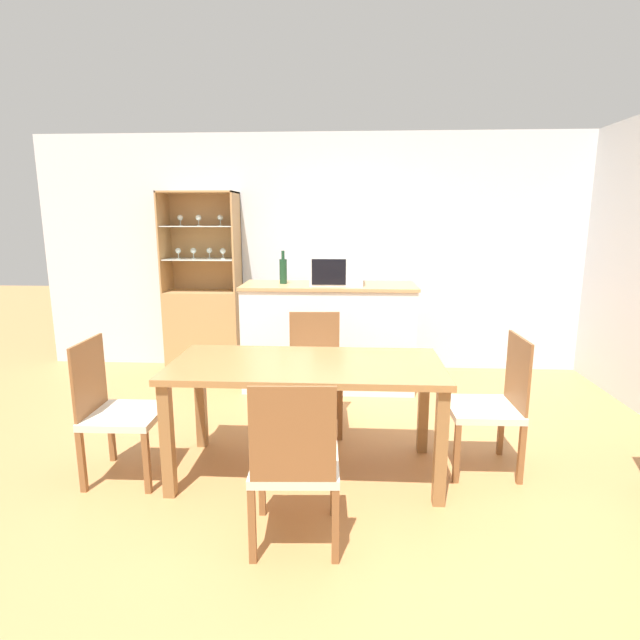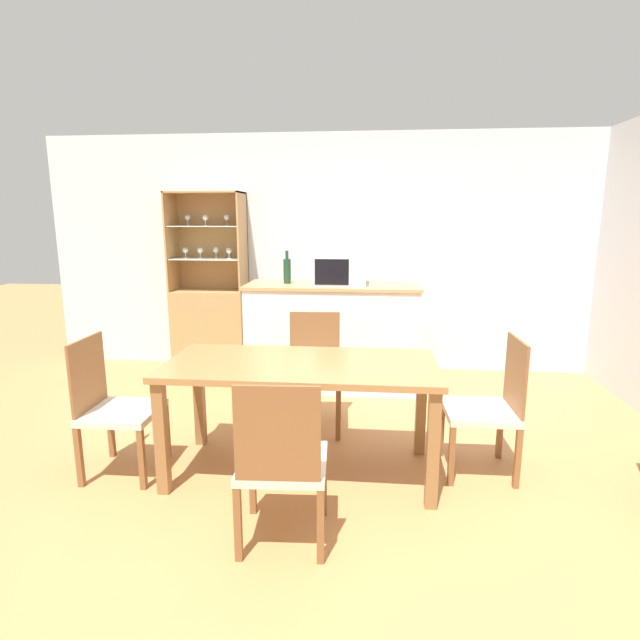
{
  "view_description": "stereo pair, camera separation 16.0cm",
  "coord_description": "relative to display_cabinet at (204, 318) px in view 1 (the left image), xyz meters",
  "views": [
    {
      "loc": [
        0.03,
        -2.89,
        1.67
      ],
      "look_at": [
        -0.2,
        1.04,
        0.86
      ],
      "focal_mm": 28.0,
      "sensor_mm": 36.0,
      "label": 1
    },
    {
      "loc": [
        0.19,
        -2.88,
        1.67
      ],
      "look_at": [
        -0.2,
        1.04,
        0.86
      ],
      "focal_mm": 28.0,
      "sensor_mm": 36.0,
      "label": 2
    }
  ],
  "objects": [
    {
      "name": "kitchen_counter",
      "position": [
        1.39,
        -0.51,
        -0.06
      ],
      "size": [
        1.68,
        0.62,
        1.03
      ],
      "color": "white",
      "rests_on": "ground_plane"
    },
    {
      "name": "microwave",
      "position": [
        1.47,
        -0.51,
        0.59
      ],
      "size": [
        0.49,
        0.39,
        0.28
      ],
      "color": "silver",
      "rests_on": "kitchen_counter"
    },
    {
      "name": "dining_chair_head_near",
      "position": [
        1.32,
        -2.99,
        -0.13
      ],
      "size": [
        0.47,
        0.47,
        0.91
      ],
      "rotation": [
        0.0,
        0.0,
        0.05
      ],
      "color": "beige",
      "rests_on": "ground_plane"
    },
    {
      "name": "wine_bottle",
      "position": [
        0.95,
        -0.49,
        0.58
      ],
      "size": [
        0.07,
        0.07,
        0.32
      ],
      "color": "#193D23",
      "rests_on": "kitchen_counter"
    },
    {
      "name": "dining_table",
      "position": [
        1.32,
        -2.24,
        0.08
      ],
      "size": [
        1.74,
        0.81,
        0.76
      ],
      "color": "olive",
      "rests_on": "ground_plane"
    },
    {
      "name": "wall_back",
      "position": [
        1.55,
        0.22,
        0.7
      ],
      "size": [
        6.8,
        0.06,
        2.55
      ],
      "color": "silver",
      "rests_on": "ground_plane"
    },
    {
      "name": "ground_plane",
      "position": [
        1.55,
        -2.41,
        -0.58
      ],
      "size": [
        18.0,
        18.0,
        0.0
      ],
      "primitive_type": "plane",
      "color": "#B27A47"
    },
    {
      "name": "display_cabinet",
      "position": [
        0.0,
        0.0,
        0.0
      ],
      "size": [
        0.8,
        0.4,
        1.93
      ],
      "color": "tan",
      "rests_on": "ground_plane"
    },
    {
      "name": "dining_chair_head_far",
      "position": [
        1.32,
        -1.5,
        -0.13
      ],
      "size": [
        0.47,
        0.47,
        0.91
      ],
      "rotation": [
        0.0,
        0.0,
        3.19
      ],
      "color": "beige",
      "rests_on": "ground_plane"
    },
    {
      "name": "dining_chair_side_right_far",
      "position": [
        2.53,
        -2.12,
        -0.13
      ],
      "size": [
        0.45,
        0.45,
        0.91
      ],
      "rotation": [
        0.0,
        0.0,
        1.59
      ],
      "color": "beige",
      "rests_on": "ground_plane"
    },
    {
      "name": "dining_chair_side_left_near",
      "position": [
        0.11,
        -2.37,
        -0.13
      ],
      "size": [
        0.45,
        0.45,
        0.91
      ],
      "rotation": [
        0.0,
        0.0,
        -1.55
      ],
      "color": "beige",
      "rests_on": "ground_plane"
    }
  ]
}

